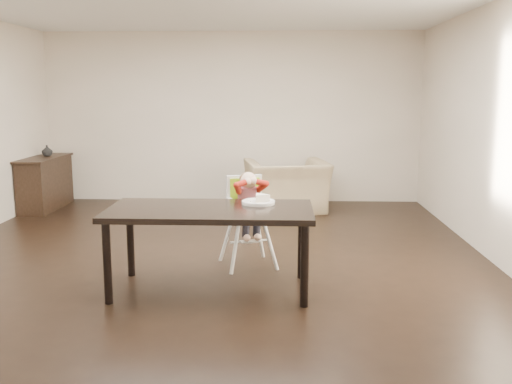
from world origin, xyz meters
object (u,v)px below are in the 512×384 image
at_px(high_chair, 247,200).
at_px(armchair, 287,178).
at_px(dining_table, 210,217).
at_px(sideboard, 45,183).

bearing_deg(high_chair, armchair, 62.14).
distance_m(dining_table, sideboard, 4.58).
bearing_deg(armchair, dining_table, 66.89).
height_order(dining_table, armchair, armchair).
xyz_separation_m(dining_table, armchair, (0.71, 3.47, -0.17)).
bearing_deg(armchair, high_chair, 69.46).
relative_size(dining_table, high_chair, 1.86).
distance_m(dining_table, armchair, 3.55).
relative_size(high_chair, armchair, 0.84).
bearing_deg(high_chair, sideboard, 120.96).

